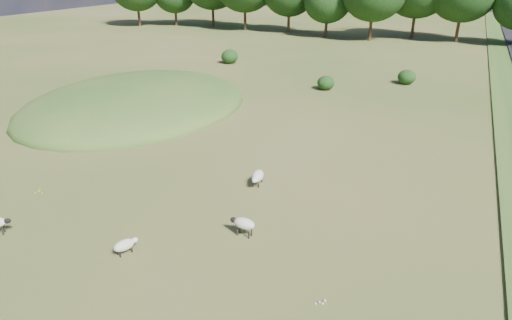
{
  "coord_description": "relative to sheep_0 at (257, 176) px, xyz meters",
  "views": [
    {
      "loc": [
        10.98,
        -15.76,
        10.39
      ],
      "look_at": [
        2.0,
        4.0,
        1.0
      ],
      "focal_mm": 32.0,
      "sensor_mm": 36.0,
      "label": 1
    }
  ],
  "objects": [
    {
      "name": "sheep_1",
      "position": [
        1.41,
        -4.52,
        0.1
      ],
      "size": [
        1.14,
        0.54,
        0.82
      ],
      "rotation": [
        0.0,
        0.0,
        3.09
      ],
      "color": "beige",
      "rests_on": "ground"
    },
    {
      "name": "mound",
      "position": [
        -14.43,
        8.77,
        -0.47
      ],
      "size": [
        16.0,
        20.0,
        4.0
      ],
      "primitive_type": "ellipsoid",
      "color": "#33561E",
      "rests_on": "ground"
    },
    {
      "name": "ground",
      "position": [
        -2.43,
        16.77,
        -0.47
      ],
      "size": [
        160.0,
        160.0,
        0.0
      ],
      "primitive_type": "plane",
      "color": "#375219",
      "rests_on": "ground"
    },
    {
      "name": "sheep_2",
      "position": [
        -2.22,
        -7.56,
        -0.1
      ],
      "size": [
        0.74,
        1.07,
        0.59
      ],
      "rotation": [
        0.0,
        0.0,
        1.18
      ],
      "color": "beige",
      "rests_on": "ground"
    },
    {
      "name": "sheep_0",
      "position": [
        0.0,
        0.0,
        0.0
      ],
      "size": [
        0.73,
        1.34,
        0.75
      ],
      "rotation": [
        0.0,
        0.0,
        4.87
      ],
      "color": "beige",
      "rests_on": "ground"
    },
    {
      "name": "shrubs",
      "position": [
        -6.43,
        24.5,
        0.23
      ],
      "size": [
        21.19,
        8.52,
        1.55
      ],
      "color": "black",
      "rests_on": "ground"
    }
  ]
}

